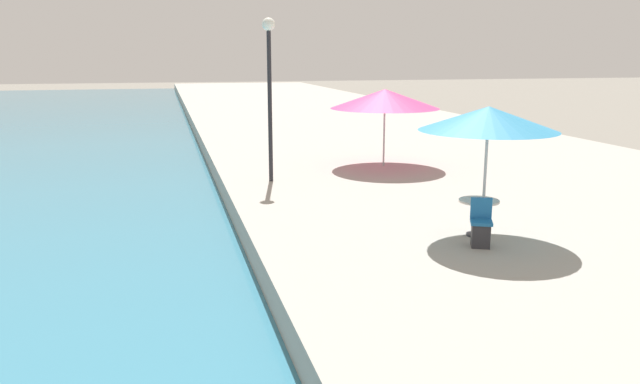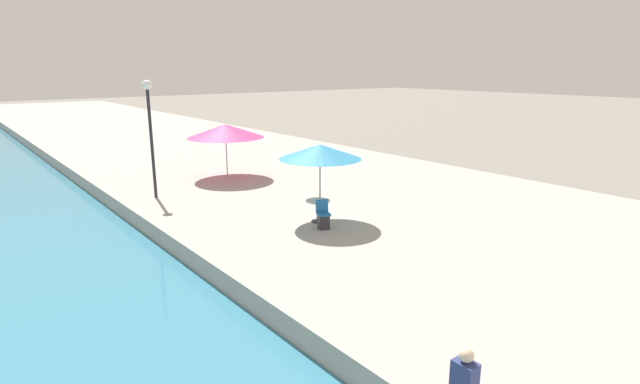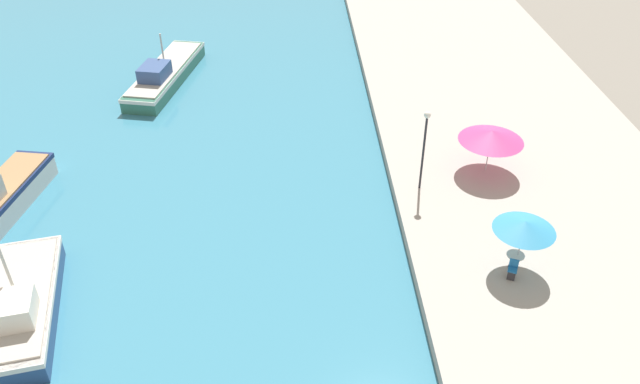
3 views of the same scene
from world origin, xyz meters
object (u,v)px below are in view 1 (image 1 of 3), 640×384
cafe_umbrella_white (385,99)px  lamppost (269,72)px  cafe_table (479,210)px  cafe_chair_left (481,230)px  cafe_umbrella_pink (488,119)px

cafe_umbrella_white → lamppost: lamppost is taller
cafe_table → cafe_chair_left: cafe_chair_left is taller
cafe_umbrella_white → cafe_chair_left: (-1.20, -8.75, -1.85)m
cafe_umbrella_white → cafe_chair_left: size_ratio=3.87×
cafe_table → cafe_umbrella_pink: bearing=14.2°
cafe_umbrella_pink → cafe_umbrella_white: cafe_umbrella_pink is taller
cafe_umbrella_pink → cafe_table: (-0.11, -0.03, -1.82)m
lamppost → cafe_umbrella_white: bearing=21.8°
cafe_chair_left → lamppost: bearing=-44.6°
cafe_umbrella_pink → cafe_chair_left: 2.18m
lamppost → cafe_table: bearing=-64.5°
cafe_chair_left → cafe_umbrella_white: bearing=-73.9°
cafe_chair_left → cafe_table: bearing=-90.0°
cafe_chair_left → lamppost: 8.17m
cafe_table → lamppost: size_ratio=0.18×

